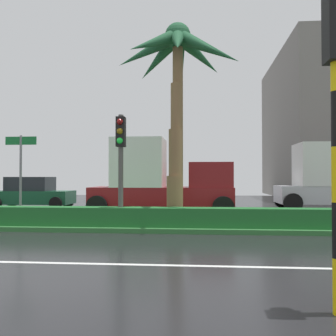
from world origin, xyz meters
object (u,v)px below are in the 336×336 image
object	(u,v)px
street_name_sign	(21,167)
car_in_traffic_second	(32,193)
traffic_signal_median_right	(121,149)
box_truck_lead	(160,181)
palm_tree_centre_left	(178,66)

from	to	relation	value
street_name_sign	car_in_traffic_second	bearing A→B (deg)	112.08
traffic_signal_median_right	box_truck_lead	size ratio (longest dim) A/B	0.56
traffic_signal_median_right	palm_tree_centre_left	bearing A→B (deg)	33.28
street_name_sign	car_in_traffic_second	xyz separation A→B (m)	(-3.08, 7.59, -1.25)
car_in_traffic_second	box_truck_lead	size ratio (longest dim) A/B	0.67
street_name_sign	car_in_traffic_second	world-z (taller)	street_name_sign
traffic_signal_median_right	street_name_sign	bearing A→B (deg)	171.22
box_truck_lead	palm_tree_centre_left	bearing A→B (deg)	-75.76
car_in_traffic_second	traffic_signal_median_right	bearing A→B (deg)	-50.61
car_in_traffic_second	box_truck_lead	xyz separation A→B (m)	(7.41, -2.90, 0.72)
traffic_signal_median_right	box_truck_lead	bearing A→B (deg)	82.20
traffic_signal_median_right	car_in_traffic_second	bearing A→B (deg)	129.39
street_name_sign	box_truck_lead	xyz separation A→B (m)	(4.33, 4.69, -0.53)
palm_tree_centre_left	box_truck_lead	world-z (taller)	palm_tree_centre_left
palm_tree_centre_left	car_in_traffic_second	size ratio (longest dim) A/B	1.62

